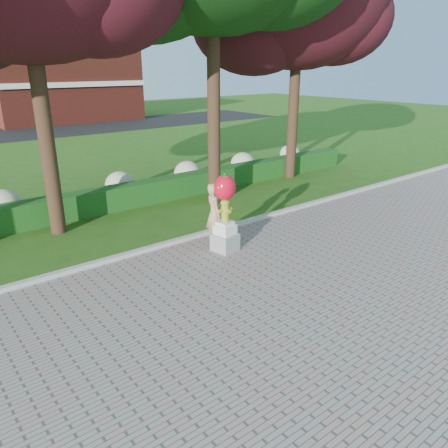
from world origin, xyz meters
The scene contains 9 objects.
ground centered at (0.00, 0.00, 0.00)m, with size 100.00×100.00×0.00m, color #285314.
walkway centered at (0.00, -4.00, 0.02)m, with size 40.00×14.00×0.04m, color gray.
curb centered at (0.00, 3.00, 0.07)m, with size 40.00×0.18×0.15m, color #ADADA5.
lawn_hedge centered at (0.00, 7.00, 0.40)m, with size 24.00×0.70×0.80m, color #174513.
hydrangea_row centered at (0.57, 8.00, 0.55)m, with size 20.10×1.10×0.99m.
building_right centered at (8.00, 34.00, 3.20)m, with size 12.00×8.00×6.40m, color maroon.
tree_far_right centered at (8.40, 6.58, 6.97)m, with size 7.88×6.72×10.21m.
hydrant_sculpture centered at (1.03, 1.76, 1.17)m, with size 0.67×0.67×2.14m.
woman centered at (1.09, 2.32, 0.90)m, with size 0.63×0.41×1.73m, color tan.
Camera 1 is at (-5.68, -6.72, 4.76)m, focal length 35.00 mm.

